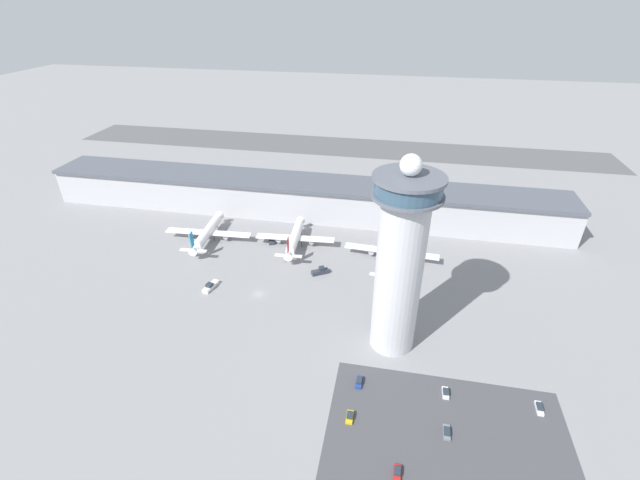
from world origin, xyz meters
The scene contains 17 objects.
ground_plane centered at (0.00, 0.00, 0.00)m, with size 1000.00×1000.00×0.00m, color gray.
terminal_building centered at (0.00, 70.00, 9.50)m, with size 263.91×25.00×18.79m.
runway_strip centered at (0.00, 184.00, 0.00)m, with size 395.86×44.00×0.01m, color #515154.
control_tower centered at (51.68, -16.42, 32.14)m, with size 20.09×20.09×65.34m.
parking_lot_surface centered at (68.15, -48.76, 0.00)m, with size 64.00×40.00×0.01m, color #424247.
airplane_gate_alpha centered at (-35.83, 34.79, 4.33)m, with size 40.75×35.66×13.39m.
airplane_gate_bravo centered at (5.35, 37.46, 4.51)m, with size 36.14×34.31×13.41m.
airplane_gate_charlie centered at (48.93, 34.22, 4.46)m, with size 40.87×41.73×13.85m.
service_truck_catering centered at (-6.45, 39.03, 1.01)m, with size 4.17×6.34×2.91m.
service_truck_fuel centered at (-19.77, 0.16, 0.84)m, with size 4.15×8.46×2.45m.
service_truck_baggage centered at (20.95, 18.09, 1.10)m, with size 7.44×5.73×3.17m.
car_red_hatchback centered at (43.15, -35.92, 0.62)m, with size 1.85×4.67×1.59m.
car_green_van centered at (68.32, -35.10, 0.59)m, with size 1.88×4.17×1.53m.
car_white_wagon centered at (55.36, -61.86, 0.59)m, with size 1.91×4.16×1.52m.
car_maroon_suv centered at (93.89, -35.49, 0.57)m, with size 1.83×4.78×1.47m.
car_yellow_taxi centered at (67.88, -48.23, 0.53)m, with size 1.91×4.63×1.37m.
car_silver_sedan centered at (41.97, -48.45, 0.60)m, with size 1.85×4.13×1.55m.
Camera 1 is at (48.47, -125.13, 102.06)m, focal length 24.00 mm.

